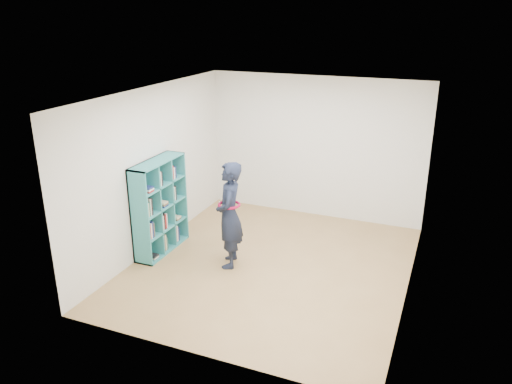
% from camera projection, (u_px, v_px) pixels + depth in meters
% --- Properties ---
extents(floor, '(4.50, 4.50, 0.00)m').
position_uv_depth(floor, '(271.00, 266.00, 7.59)').
color(floor, olive).
rests_on(floor, ground).
extents(ceiling, '(4.50, 4.50, 0.00)m').
position_uv_depth(ceiling, '(273.00, 94.00, 6.70)').
color(ceiling, white).
rests_on(ceiling, wall_back).
extents(wall_left, '(0.02, 4.50, 2.60)m').
position_uv_depth(wall_left, '(153.00, 170.00, 7.86)').
color(wall_left, silver).
rests_on(wall_left, floor).
extents(wall_right, '(0.02, 4.50, 2.60)m').
position_uv_depth(wall_right, '(417.00, 205.00, 6.43)').
color(wall_right, silver).
rests_on(wall_right, floor).
extents(wall_back, '(4.00, 0.02, 2.60)m').
position_uv_depth(wall_back, '(315.00, 148.00, 9.10)').
color(wall_back, silver).
rests_on(wall_back, floor).
extents(wall_front, '(4.00, 0.02, 2.60)m').
position_uv_depth(wall_front, '(196.00, 252.00, 5.19)').
color(wall_front, silver).
rests_on(wall_front, floor).
extents(bookshelf, '(0.33, 1.13, 1.51)m').
position_uv_depth(bookshelf, '(158.00, 208.00, 7.87)').
color(bookshelf, teal).
rests_on(bookshelf, floor).
extents(person, '(0.56, 0.69, 1.63)m').
position_uv_depth(person, '(229.00, 215.00, 7.37)').
color(person, black).
rests_on(person, floor).
extents(smartphone, '(0.04, 0.08, 0.12)m').
position_uv_depth(smartphone, '(220.00, 206.00, 7.44)').
color(smartphone, silver).
rests_on(smartphone, person).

